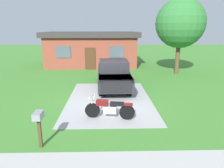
# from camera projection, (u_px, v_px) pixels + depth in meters

# --- Properties ---
(ground_plane) EXTENTS (80.00, 80.00, 0.00)m
(ground_plane) POSITION_uv_depth(u_px,v_px,m) (109.00, 100.00, 11.69)
(ground_plane) COLOR #428230
(driveway_pad) EXTENTS (4.60, 7.03, 0.01)m
(driveway_pad) POSITION_uv_depth(u_px,v_px,m) (109.00, 100.00, 11.68)
(driveway_pad) COLOR #A8A8A8
(driveway_pad) RESTS_ON ground
(motorcycle) EXTENTS (2.20, 0.75, 1.09)m
(motorcycle) POSITION_uv_depth(u_px,v_px,m) (109.00, 108.00, 9.15)
(motorcycle) COLOR black
(motorcycle) RESTS_ON ground
(pickup_truck) EXTENTS (2.15, 5.68, 1.90)m
(pickup_truck) POSITION_uv_depth(u_px,v_px,m) (113.00, 73.00, 13.95)
(pickup_truck) COLOR black
(pickup_truck) RESTS_ON ground
(mailbox) EXTENTS (0.26, 0.48, 1.26)m
(mailbox) POSITION_uv_depth(u_px,v_px,m) (39.00, 120.00, 6.78)
(mailbox) COLOR #4C3823
(mailbox) RESTS_ON ground
(shade_tree) EXTENTS (4.09, 4.09, 6.32)m
(shade_tree) POSITION_uv_depth(u_px,v_px,m) (180.00, 23.00, 17.28)
(shade_tree) COLOR brown
(shade_tree) RESTS_ON ground
(neighbor_house) EXTENTS (9.60, 5.60, 3.50)m
(neighbor_house) POSITION_uv_depth(u_px,v_px,m) (92.00, 48.00, 22.11)
(neighbor_house) COLOR brown
(neighbor_house) RESTS_ON ground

